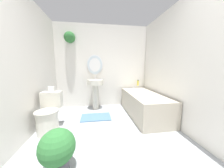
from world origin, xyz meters
The scene contains 10 objects.
wall_back centered at (-0.06, 2.87, 1.25)m, with size 2.79×0.30×2.40m.
wall_left centered at (-1.36, 1.43, 1.20)m, with size 0.06×2.97×2.40m.
wall_right centered at (1.36, 1.43, 1.20)m, with size 0.06×2.97×2.40m.
toilet centered at (-1.08, 1.55, 0.30)m, with size 0.39×0.56×0.70m.
pedestal_sink centered at (-0.23, 2.59, 0.59)m, with size 0.44×0.44×0.93m.
bathtub centered at (0.95, 1.99, 0.29)m, with size 0.73×1.61×0.62m.
shampoo_bottle centered at (1.07, 2.73, 0.70)m, with size 0.06×0.06×0.18m.
potted_plant centered at (-0.65, 0.66, 0.28)m, with size 0.39×0.39×0.50m.
bath_mat centered at (-0.23, 2.00, 0.01)m, with size 0.69×0.43×0.02m.
toilet_paper_roll centered at (-1.08, 1.75, 0.75)m, with size 0.11×0.11×0.10m.
Camera 1 is at (-0.22, -0.55, 1.16)m, focal length 18.00 mm.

